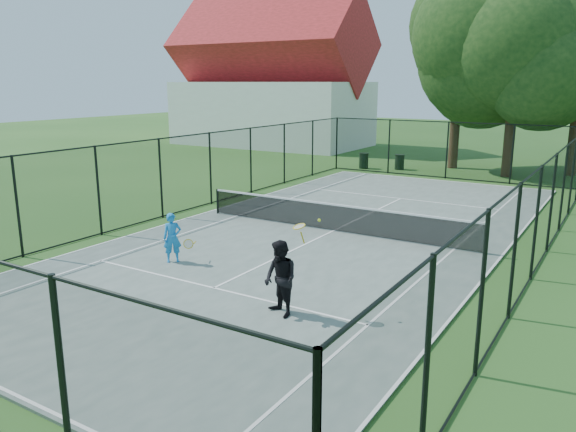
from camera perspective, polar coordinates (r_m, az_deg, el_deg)
The scene contains 11 objects.
ground at distance 19.18m, azimuth 4.61°, elevation -1.70°, with size 120.00×120.00×0.00m, color #27521C.
tennis_court at distance 19.17m, azimuth 4.61°, elevation -1.61°, with size 11.00×24.00×0.06m, color #53625A.
tennis_net at distance 19.04m, azimuth 4.64°, elevation -0.01°, with size 10.08×0.08×0.95m.
fence at distance 18.84m, azimuth 4.70°, elevation 2.71°, with size 13.10×26.10×3.00m.
tree_near_left at distance 34.74m, azimuth 17.04°, elevation 15.11°, with size 7.90×7.90×10.30m.
tree_near_mid at distance 32.40m, azimuth 22.10°, elevation 13.46°, with size 6.87×6.87×8.99m.
building at distance 46.12m, azimuth -1.71°, elevation 13.37°, with size 15.30×8.15×11.87m.
trash_bin_left at distance 33.67m, azimuth 7.70°, elevation 5.60°, with size 0.58×0.58×0.92m.
trash_bin_right at distance 33.61m, azimuth 11.26°, elevation 5.42°, with size 0.58×0.58×0.88m.
player_blue at distance 16.02m, azimuth -11.66°, elevation -2.18°, with size 0.88×0.60×1.40m.
player_black at distance 12.09m, azimuth -0.76°, elevation -6.38°, with size 1.08×1.19×2.09m.
Camera 1 is at (8.40, -16.50, 5.00)m, focal length 35.00 mm.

